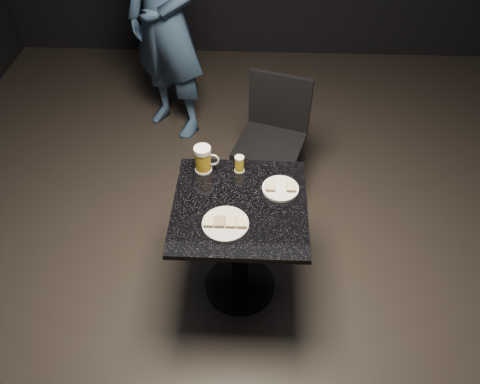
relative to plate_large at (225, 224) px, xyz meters
name	(u,v)px	position (x,y,z in m)	size (l,w,h in m)	color
floor	(240,286)	(0.07, 0.14, -0.76)	(6.00, 6.00, 0.00)	black
plate_large	(225,224)	(0.00, 0.00, 0.00)	(0.23, 0.23, 0.01)	silver
plate_small	(280,189)	(0.28, 0.26, 0.00)	(0.20, 0.20, 0.01)	white
patron	(166,21)	(-0.56, 1.81, 0.20)	(0.69, 0.46, 1.91)	navy
table	(240,234)	(0.07, 0.14, -0.25)	(0.70, 0.70, 0.75)	black
beer_mug	(203,159)	(-0.14, 0.40, 0.07)	(0.14, 0.10, 0.16)	silver
beer_tumbler	(239,164)	(0.05, 0.40, 0.04)	(0.06, 0.06, 0.10)	silver
chair	(273,132)	(0.26, 1.08, -0.25)	(0.55, 0.55, 0.89)	black
canapes_on_plate_large	(225,222)	(0.00, 0.00, 0.02)	(0.21, 0.07, 0.02)	#4C3521
canapes_on_plate_small	(281,186)	(0.28, 0.26, 0.02)	(0.16, 0.07, 0.02)	#4C3521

